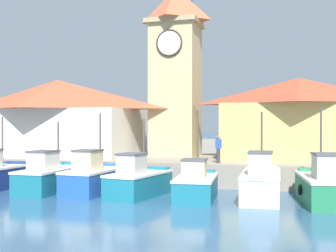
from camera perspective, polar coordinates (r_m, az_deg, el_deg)
ground_plane at (r=20.28m, az=-6.18°, el=-10.14°), size 300.00×300.00×0.00m
quay_wharf at (r=46.58m, az=6.97°, el=-3.31°), size 120.00×40.00×1.36m
fishing_boat_left_inner at (r=26.22m, az=-14.01°, el=-6.01°), size 1.98×5.17×3.75m
fishing_boat_mid_left at (r=25.02m, az=-8.94°, el=-6.26°), size 2.15×4.64×4.23m
fishing_boat_center at (r=23.65m, az=-3.64°, el=-6.73°), size 2.52×4.36×3.88m
fishing_boat_mid_right at (r=22.79m, az=3.45°, el=-7.16°), size 2.26×4.37×4.34m
fishing_boat_right_inner at (r=23.15m, az=11.27°, el=-6.76°), size 2.08×5.34×4.25m
fishing_boat_right_outer at (r=22.69m, az=18.45°, el=-6.96°), size 2.69×5.29×4.47m
clock_tower at (r=33.07m, az=0.95°, el=7.20°), size 3.59×3.59×13.43m
warehouse_left at (r=34.66m, az=-13.35°, el=1.11°), size 11.82×7.22×5.44m
warehouse_right at (r=30.73m, az=15.68°, el=0.97°), size 9.69×5.83×5.18m
port_crane_far at (r=46.31m, az=2.75°, el=7.59°), size 2.46×8.96×20.42m
dock_worker_near_tower at (r=27.31m, az=6.17°, el=-2.75°), size 0.34×0.22×1.62m
dock_worker_along_quay at (r=30.44m, az=-7.37°, el=-2.42°), size 0.34×0.22×1.62m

